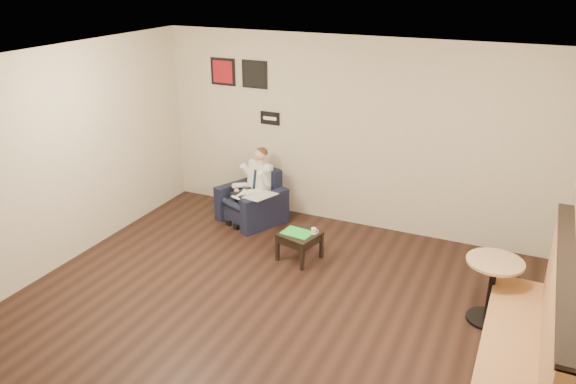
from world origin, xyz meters
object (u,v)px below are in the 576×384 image
at_px(armchair, 251,197).
at_px(green_folder, 297,233).
at_px(cafe_table, 491,291).
at_px(side_table, 299,246).
at_px(smartphone, 308,230).
at_px(banquette, 520,331).
at_px(seated_man, 246,189).
at_px(coffee_mug, 314,231).

bearing_deg(armchair, green_folder, -12.27).
bearing_deg(cafe_table, side_table, 170.42).
height_order(smartphone, banquette, banquette).
bearing_deg(banquette, smartphone, 148.38).
bearing_deg(smartphone, cafe_table, 11.97).
bearing_deg(green_folder, seated_man, 148.01).
bearing_deg(cafe_table, seated_man, 162.75).
relative_size(side_table, green_folder, 1.22).
distance_m(side_table, smartphone, 0.24).
relative_size(banquette, cafe_table, 3.62).
xyz_separation_m(seated_man, smartphone, (1.28, -0.60, -0.16)).
height_order(seated_man, coffee_mug, seated_man).
relative_size(seated_man, green_folder, 2.82).
bearing_deg(banquette, green_folder, 151.38).
bearing_deg(armchair, banquette, -6.98).
distance_m(coffee_mug, cafe_table, 2.34).
height_order(coffee_mug, smartphone, coffee_mug).
distance_m(armchair, banquette, 4.61).
relative_size(green_folder, smartphone, 3.21).
bearing_deg(coffee_mug, side_table, -160.98).
bearing_deg(green_folder, coffee_mug, 19.02).
xyz_separation_m(coffee_mug, cafe_table, (2.29, -0.48, -0.05)).
xyz_separation_m(side_table, smartphone, (0.08, 0.12, 0.20)).
bearing_deg(banquette, side_table, 150.97).
relative_size(armchair, smartphone, 6.85).
xyz_separation_m(seated_man, coffee_mug, (1.38, -0.66, -0.12)).
bearing_deg(green_folder, smartphone, 51.37).
bearing_deg(smartphone, side_table, -97.35).
bearing_deg(cafe_table, banquette, -73.91).
relative_size(armchair, banquette, 0.30).
height_order(seated_man, smartphone, seated_man).
height_order(armchair, seated_man, seated_man).
distance_m(seated_man, smartphone, 1.42).
bearing_deg(side_table, seated_man, 148.99).
xyz_separation_m(green_folder, smartphone, (0.11, 0.13, -0.00)).
xyz_separation_m(green_folder, coffee_mug, (0.21, 0.07, 0.04)).
bearing_deg(armchair, cafe_table, 5.14).
bearing_deg(seated_man, armchair, 90.00).
xyz_separation_m(armchair, green_folder, (1.13, -0.83, -0.01)).
height_order(banquette, cafe_table, banquette).
xyz_separation_m(seated_man, green_folder, (1.17, -0.73, -0.15)).
bearing_deg(coffee_mug, smartphone, 148.23).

